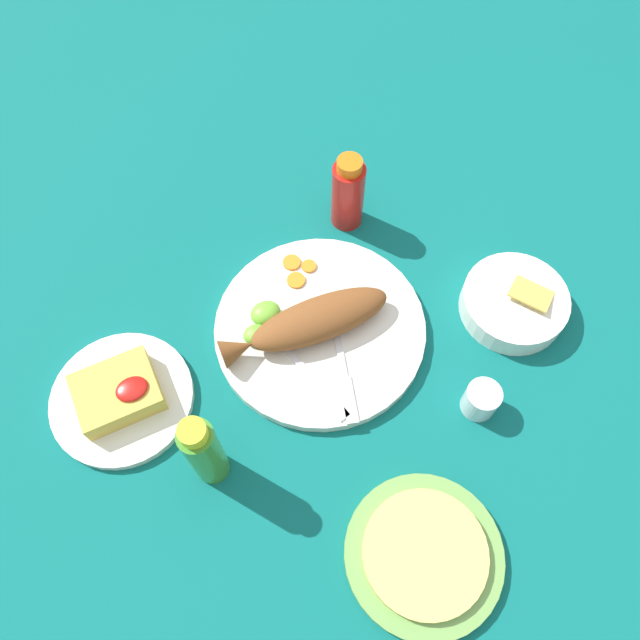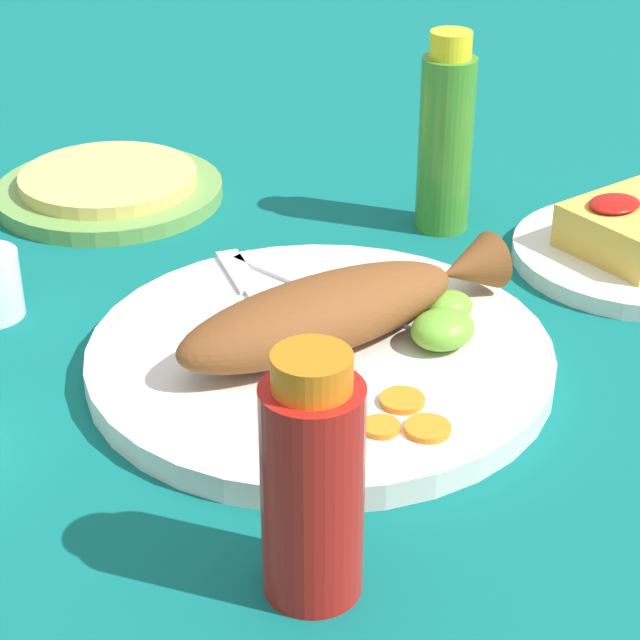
% 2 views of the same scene
% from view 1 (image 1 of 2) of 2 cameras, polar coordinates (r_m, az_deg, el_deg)
% --- Properties ---
extents(ground_plane, '(4.00, 4.00, 0.00)m').
position_cam_1_polar(ground_plane, '(0.95, 0.00, -1.06)').
color(ground_plane, '#0C605B').
extents(main_plate, '(0.32, 0.32, 0.02)m').
position_cam_1_polar(main_plate, '(0.94, 0.00, -0.81)').
color(main_plate, silver).
rests_on(main_plate, ground_plane).
extents(fried_fish, '(0.26, 0.08, 0.05)m').
position_cam_1_polar(fried_fish, '(0.91, -0.81, -0.18)').
color(fried_fish, brown).
rests_on(fried_fish, main_plate).
extents(fork_near, '(0.07, 0.18, 0.00)m').
position_cam_1_polar(fork_near, '(0.90, 2.17, -4.70)').
color(fork_near, silver).
rests_on(fork_near, main_plate).
extents(fork_far, '(0.05, 0.18, 0.00)m').
position_cam_1_polar(fork_far, '(0.90, -0.87, -5.22)').
color(fork_far, silver).
rests_on(fork_far, main_plate).
extents(carrot_slice_near, '(0.03, 0.03, 0.00)m').
position_cam_1_polar(carrot_slice_near, '(0.99, -2.60, 5.28)').
color(carrot_slice_near, orange).
rests_on(carrot_slice_near, main_plate).
extents(carrot_slice_mid, '(0.02, 0.02, 0.00)m').
position_cam_1_polar(carrot_slice_mid, '(0.99, -1.03, 4.94)').
color(carrot_slice_mid, orange).
rests_on(carrot_slice_mid, main_plate).
extents(carrot_slice_far, '(0.03, 0.03, 0.00)m').
position_cam_1_polar(carrot_slice_far, '(0.97, -2.44, 3.56)').
color(carrot_slice_far, orange).
rests_on(carrot_slice_far, main_plate).
extents(lime_wedge_main, '(0.05, 0.04, 0.03)m').
position_cam_1_polar(lime_wedge_main, '(0.94, -5.00, 0.63)').
color(lime_wedge_main, '#6BB233').
rests_on(lime_wedge_main, main_plate).
extents(lime_wedge_side, '(0.04, 0.03, 0.02)m').
position_cam_1_polar(lime_wedge_side, '(0.92, -5.92, -1.31)').
color(lime_wedge_side, '#6BB233').
rests_on(lime_wedge_side, main_plate).
extents(hot_sauce_bottle_red, '(0.05, 0.05, 0.14)m').
position_cam_1_polar(hot_sauce_bottle_red, '(1.01, 2.56, 11.50)').
color(hot_sauce_bottle_red, '#B21914').
rests_on(hot_sauce_bottle_red, ground_plane).
extents(hot_sauce_bottle_green, '(0.05, 0.05, 0.17)m').
position_cam_1_polar(hot_sauce_bottle_green, '(0.82, -10.56, -11.73)').
color(hot_sauce_bottle_green, '#3D8428').
rests_on(hot_sauce_bottle_green, ground_plane).
extents(salt_cup, '(0.05, 0.05, 0.05)m').
position_cam_1_polar(salt_cup, '(0.91, 14.46, -7.14)').
color(salt_cup, silver).
rests_on(salt_cup, ground_plane).
extents(side_plate_fries, '(0.20, 0.20, 0.01)m').
position_cam_1_polar(side_plate_fries, '(0.95, -17.63, -6.87)').
color(side_plate_fries, silver).
rests_on(side_plate_fries, ground_plane).
extents(fries_pile, '(0.11, 0.09, 0.04)m').
position_cam_1_polar(fries_pile, '(0.92, -18.00, -6.31)').
color(fries_pile, gold).
rests_on(fries_pile, side_plate_fries).
extents(guacamole_bowl, '(0.16, 0.16, 0.05)m').
position_cam_1_polar(guacamole_bowl, '(1.00, 17.34, 1.57)').
color(guacamole_bowl, white).
rests_on(guacamole_bowl, ground_plane).
extents(tortilla_plate, '(0.20, 0.20, 0.01)m').
position_cam_1_polar(tortilla_plate, '(0.86, 9.45, -20.39)').
color(tortilla_plate, '#6B9E4C').
rests_on(tortilla_plate, ground_plane).
extents(tortilla_stack, '(0.16, 0.16, 0.01)m').
position_cam_1_polar(tortilla_stack, '(0.85, 9.59, -20.28)').
color(tortilla_stack, '#E0C666').
rests_on(tortilla_stack, tortilla_plate).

